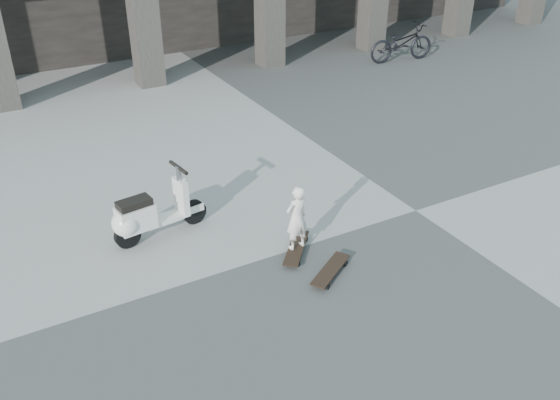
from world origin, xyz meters
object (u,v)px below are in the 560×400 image
child (297,218)px  scooter (144,216)px  bicycle (401,43)px  longboard (296,248)px  skateboard_spare (331,270)px

child → scooter: 2.32m
scooter → bicycle: (9.53, 5.66, 0.10)m
child → scooter: bearing=-45.0°
scooter → bicycle: 11.08m
bicycle → longboard: bearing=139.3°
longboard → bicycle: (7.69, 7.07, 0.46)m
child → bicycle: size_ratio=0.50×
scooter → child: bearing=-45.5°
skateboard_spare → child: 0.90m
scooter → skateboard_spare: bearing=-55.3°
longboard → skateboard_spare: size_ratio=1.00×
bicycle → scooter: bearing=127.5°
longboard → child: size_ratio=0.86×
scooter → bicycle: bearing=22.5°
longboard → bicycle: bicycle is taller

